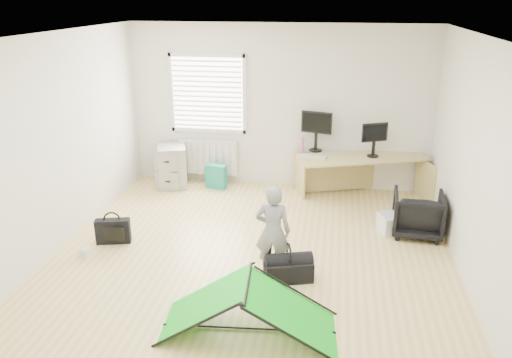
% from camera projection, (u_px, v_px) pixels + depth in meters
% --- Properties ---
extents(ground, '(5.50, 5.50, 0.00)m').
position_uv_depth(ground, '(251.00, 262.00, 6.18)').
color(ground, '#D7BA73').
rests_on(ground, ground).
extents(back_wall, '(5.00, 0.02, 2.70)m').
position_uv_depth(back_wall, '(279.00, 108.00, 8.25)').
color(back_wall, silver).
rests_on(back_wall, ground).
extents(window, '(1.20, 0.06, 1.20)m').
position_uv_depth(window, '(208.00, 94.00, 8.33)').
color(window, silver).
rests_on(window, back_wall).
extents(radiator, '(1.00, 0.12, 0.60)m').
position_uv_depth(radiator, '(209.00, 157.00, 8.67)').
color(radiator, silver).
rests_on(radiator, back_wall).
extents(desk, '(2.12, 1.29, 0.69)m').
position_uv_depth(desk, '(361.00, 177.00, 8.05)').
color(desk, tan).
rests_on(desk, ground).
extents(filing_cabinet, '(0.63, 0.73, 0.71)m').
position_uv_depth(filing_cabinet, '(172.00, 165.00, 8.54)').
color(filing_cabinet, '#959899').
rests_on(filing_cabinet, ground).
extents(monitor_left, '(0.52, 0.24, 0.48)m').
position_uv_depth(monitor_left, '(316.00, 137.00, 8.13)').
color(monitor_left, black).
rests_on(monitor_left, desk).
extents(monitor_right, '(0.42, 0.25, 0.40)m').
position_uv_depth(monitor_right, '(374.00, 144.00, 7.85)').
color(monitor_right, black).
rests_on(monitor_right, desk).
extents(keyboard, '(0.46, 0.23, 0.02)m').
position_uv_depth(keyboard, '(312.00, 156.00, 7.89)').
color(keyboard, beige).
rests_on(keyboard, desk).
extents(thermos, '(0.07, 0.07, 0.23)m').
position_uv_depth(thermos, '(302.00, 144.00, 8.18)').
color(thermos, '#BB698A').
rests_on(thermos, desk).
extents(office_chair, '(0.70, 0.71, 0.61)m').
position_uv_depth(office_chair, '(418.00, 214.00, 6.80)').
color(office_chair, black).
rests_on(office_chair, ground).
extents(person, '(0.41, 0.28, 1.13)m').
position_uv_depth(person, '(273.00, 231.00, 5.71)').
color(person, gray).
rests_on(person, ground).
extents(kite, '(1.78, 0.90, 0.53)m').
position_uv_depth(kite, '(248.00, 307.00, 4.84)').
color(kite, '#11B81B').
rests_on(kite, ground).
extents(storage_crate, '(0.54, 0.46, 0.26)m').
position_uv_depth(storage_crate, '(396.00, 223.00, 6.93)').
color(storage_crate, silver).
rests_on(storage_crate, ground).
extents(tote_bag, '(0.37, 0.22, 0.41)m').
position_uv_depth(tote_bag, '(216.00, 176.00, 8.47)').
color(tote_bag, '#1E8A77').
rests_on(tote_bag, ground).
extents(laptop_bag, '(0.47, 0.25, 0.33)m').
position_uv_depth(laptop_bag, '(113.00, 231.00, 6.60)').
color(laptop_bag, black).
rests_on(laptop_bag, ground).
extents(white_box, '(0.14, 0.14, 0.11)m').
position_uv_depth(white_box, '(86.00, 252.00, 6.30)').
color(white_box, silver).
rests_on(white_box, ground).
extents(duffel_bag, '(0.60, 0.42, 0.24)m').
position_uv_depth(duffel_bag, '(288.00, 270.00, 5.77)').
color(duffel_bag, black).
rests_on(duffel_bag, ground).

